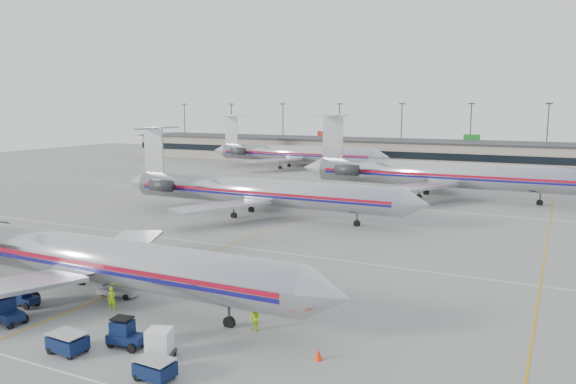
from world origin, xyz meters
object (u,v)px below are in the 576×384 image
Objects in this scene: jet_second_row at (255,191)px; tug_center at (6,310)px; jet_foreground at (74,255)px; uld_container at (159,343)px; belt_loader at (119,290)px.

tug_center is (3.34, -39.88, -2.46)m from jet_second_row.
tug_center is (0.01, -6.09, -2.36)m from jet_foreground.
tug_center reaches higher than uld_container.
jet_second_row reaches higher than jet_foreground.
tug_center is 1.36× the size of uld_container.
uld_container is (16.02, -39.46, -2.51)m from jet_second_row.
jet_foreground is 6.54m from tug_center.
jet_foreground is 16.02× the size of tug_center.
jet_second_row is 33.09m from belt_loader.
belt_loader is (6.32, -32.36, -2.86)m from jet_second_row.
uld_container is at bearing -67.90° from jet_second_row.
uld_container is 12.03m from belt_loader.
jet_second_row reaches higher than belt_loader.
tug_center reaches higher than belt_loader.
tug_center is at bearing -85.22° from jet_second_row.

